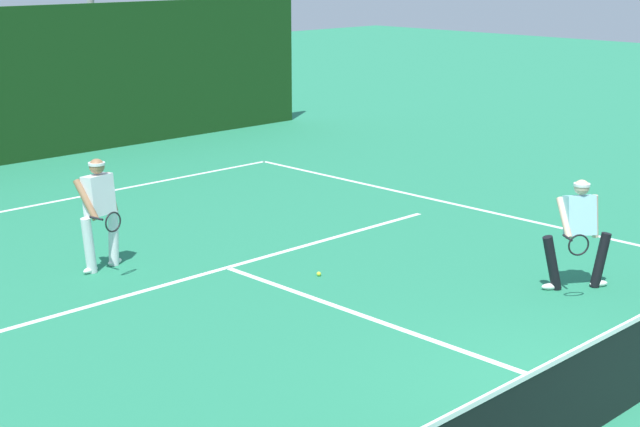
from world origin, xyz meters
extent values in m
plane|color=#257E58|center=(0.00, 0.00, 0.00)|extent=(80.00, 80.00, 0.00)
cube|color=white|center=(0.00, 11.79, 0.00)|extent=(10.82, 0.10, 0.01)
cube|color=white|center=(0.00, 6.44, 0.00)|extent=(8.82, 0.10, 0.01)
cube|color=white|center=(0.00, 3.20, 0.00)|extent=(0.10, 6.40, 0.01)
cube|color=black|center=(0.00, 0.00, 0.47)|extent=(11.67, 0.02, 0.95)
cube|color=white|center=(0.00, 0.00, 0.97)|extent=(11.67, 0.03, 0.05)
cylinder|color=black|center=(3.18, 2.16, 0.39)|extent=(0.29, 0.26, 0.79)
cylinder|color=black|center=(2.59, 2.56, 0.39)|extent=(0.34, 0.29, 0.79)
ellipsoid|color=white|center=(3.18, 2.16, 0.04)|extent=(0.28, 0.24, 0.09)
ellipsoid|color=white|center=(2.59, 2.56, 0.04)|extent=(0.28, 0.24, 0.09)
cube|color=#9EDBEA|center=(2.88, 2.36, 1.05)|extent=(0.51, 0.49, 0.58)
cylinder|color=beige|center=(3.07, 2.23, 1.02)|extent=(0.17, 0.16, 0.60)
cylinder|color=beige|center=(2.70, 2.48, 1.02)|extent=(0.33, 0.42, 0.52)
sphere|color=beige|center=(2.88, 2.36, 1.44)|extent=(0.21, 0.21, 0.21)
cylinder|color=white|center=(2.88, 2.36, 1.47)|extent=(0.31, 0.31, 0.04)
cylinder|color=black|center=(2.52, 2.30, 0.81)|extent=(0.17, 0.23, 0.03)
torus|color=black|center=(2.33, 2.02, 0.81)|extent=(0.26, 0.18, 0.29)
cylinder|color=silver|center=(-1.10, 7.73, 0.42)|extent=(0.22, 0.18, 0.84)
cylinder|color=silver|center=(-1.57, 7.64, 0.42)|extent=(0.24, 0.18, 0.84)
ellipsoid|color=white|center=(-1.10, 7.73, 0.04)|extent=(0.28, 0.16, 0.09)
ellipsoid|color=white|center=(-1.57, 7.64, 0.04)|extent=(0.28, 0.16, 0.09)
cube|color=silver|center=(-1.33, 7.68, 1.12)|extent=(0.47, 0.34, 0.60)
cylinder|color=#9E704C|center=(-1.10, 7.73, 1.10)|extent=(0.23, 0.14, 0.64)
cylinder|color=#9E704C|center=(-1.57, 7.64, 1.10)|extent=(0.18, 0.46, 0.58)
sphere|color=#9E704C|center=(-1.33, 7.68, 1.54)|extent=(0.22, 0.22, 0.22)
cylinder|color=white|center=(-1.33, 7.68, 1.58)|extent=(0.28, 0.28, 0.04)
cylinder|color=black|center=(-1.57, 7.39, 0.87)|extent=(0.08, 0.26, 0.03)
torus|color=black|center=(-1.51, 7.05, 0.87)|extent=(0.29, 0.08, 0.29)
sphere|color=#D1E033|center=(0.71, 5.21, 0.03)|extent=(0.07, 0.07, 0.07)
camera|label=1|loc=(-8.46, -4.18, 4.45)|focal=53.93mm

